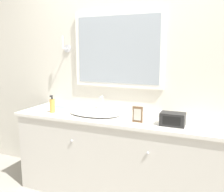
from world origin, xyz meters
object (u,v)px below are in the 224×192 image
object	(u,v)px
sink_basin	(95,113)
picture_frame	(138,114)
soap_bottle	(52,105)
appliance_box	(173,119)

from	to	relation	value
sink_basin	picture_frame	distance (m)	0.50
sink_basin	picture_frame	bearing A→B (deg)	-12.31
picture_frame	soap_bottle	bearing A→B (deg)	179.51
appliance_box	picture_frame	size ratio (longest dim) A/B	1.44
sink_basin	picture_frame	xyz separation A→B (m)	(0.49, -0.11, 0.05)
appliance_box	picture_frame	bearing A→B (deg)	-176.22
soap_bottle	appliance_box	size ratio (longest dim) A/B	0.87
sink_basin	appliance_box	bearing A→B (deg)	-6.14
appliance_box	picture_frame	xyz separation A→B (m)	(-0.31, -0.02, 0.02)
soap_bottle	picture_frame	world-z (taller)	soap_bottle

